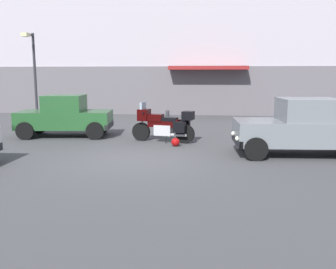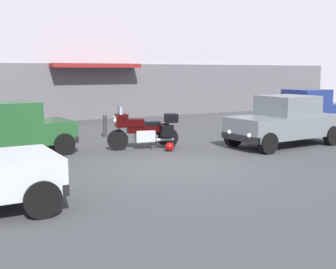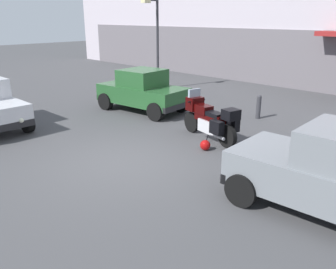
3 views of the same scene
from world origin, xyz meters
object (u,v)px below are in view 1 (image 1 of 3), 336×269
(motorcycle, at_px, (164,124))
(streetlamp_curbside, at_px, (33,68))
(helmet, at_px, (175,142))
(bollard_curbside, at_px, (167,119))
(car_compact_side, at_px, (65,116))
(car_hatchback_near, at_px, (304,127))

(motorcycle, xyz_separation_m, streetlamp_curbside, (-6.55, 4.01, 1.98))
(motorcycle, xyz_separation_m, helmet, (0.47, -0.76, -0.48))
(streetlamp_curbside, height_order, bollard_curbside, streetlamp_curbside)
(car_compact_side, relative_size, bollard_curbside, 4.25)
(car_hatchback_near, xyz_separation_m, bollard_curbside, (-4.44, 4.64, -0.36))
(car_compact_side, distance_m, bollard_curbside, 4.25)
(car_hatchback_near, relative_size, streetlamp_curbside, 0.94)
(streetlamp_curbside, bearing_deg, motorcycle, -31.46)
(motorcycle, bearing_deg, car_hatchback_near, 171.19)
(helmet, height_order, car_hatchback_near, car_hatchback_near)
(car_hatchback_near, height_order, bollard_curbside, car_hatchback_near)
(motorcycle, distance_m, streetlamp_curbside, 7.93)
(helmet, bearing_deg, streetlamp_curbside, 145.83)
(car_hatchback_near, bearing_deg, car_compact_side, -20.36)
(car_compact_side, relative_size, streetlamp_curbside, 0.86)
(motorcycle, relative_size, car_compact_side, 0.62)
(car_compact_side, xyz_separation_m, streetlamp_curbside, (-2.70, 3.19, 1.83))
(motorcycle, height_order, helmet, motorcycle)
(motorcycle, height_order, bollard_curbside, motorcycle)
(car_compact_side, bearing_deg, motorcycle, 161.41)
(helmet, relative_size, car_compact_side, 0.08)
(streetlamp_curbside, xyz_separation_m, bollard_curbside, (6.35, -1.04, -2.15))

